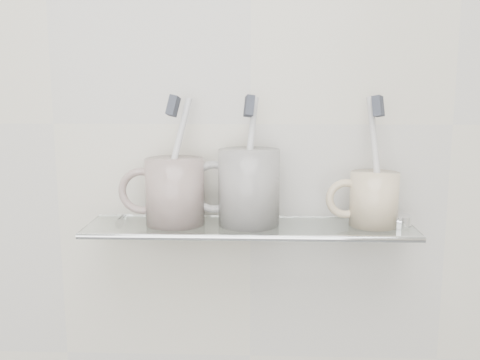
{
  "coord_description": "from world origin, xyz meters",
  "views": [
    {
      "loc": [
        0.01,
        0.24,
        1.31
      ],
      "look_at": [
        -0.01,
        1.04,
        1.17
      ],
      "focal_mm": 40.0,
      "sensor_mm": 36.0,
      "label": 1
    }
  ],
  "objects_px": {
    "shelf_glass": "(250,227)",
    "mug_center": "(249,187)",
    "mug_left": "(175,191)",
    "mug_right": "(374,199)"
  },
  "relations": [
    {
      "from": "mug_left",
      "to": "mug_right",
      "type": "relative_size",
      "value": 1.23
    },
    {
      "from": "mug_left",
      "to": "mug_right",
      "type": "height_order",
      "value": "mug_left"
    },
    {
      "from": "mug_left",
      "to": "mug_center",
      "type": "height_order",
      "value": "mug_center"
    },
    {
      "from": "mug_center",
      "to": "shelf_glass",
      "type": "bearing_deg",
      "value": -58.08
    },
    {
      "from": "mug_center",
      "to": "mug_right",
      "type": "height_order",
      "value": "mug_center"
    },
    {
      "from": "mug_left",
      "to": "mug_center",
      "type": "relative_size",
      "value": 0.88
    },
    {
      "from": "shelf_glass",
      "to": "mug_left",
      "type": "relative_size",
      "value": 4.92
    },
    {
      "from": "mug_right",
      "to": "mug_left",
      "type": "bearing_deg",
      "value": 174.77
    },
    {
      "from": "shelf_glass",
      "to": "mug_center",
      "type": "distance_m",
      "value": 0.06
    },
    {
      "from": "shelf_glass",
      "to": "mug_right",
      "type": "relative_size",
      "value": 6.08
    }
  ]
}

